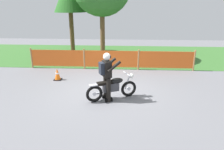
{
  "coord_description": "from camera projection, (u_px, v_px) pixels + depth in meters",
  "views": [
    {
      "loc": [
        0.67,
        -7.44,
        3.26
      ],
      "look_at": [
        0.26,
        -0.65,
        0.9
      ],
      "focal_mm": 33.66,
      "sensor_mm": 36.0,
      "label": 1
    }
  ],
  "objects": [
    {
      "name": "traffic_cone",
      "position": [
        57.0,
        74.0,
        9.25
      ],
      "size": [
        0.32,
        0.32,
        0.53
      ],
      "color": "black",
      "rests_on": "ground"
    },
    {
      "name": "grass_verge",
      "position": [
        114.0,
        55.0,
        13.69
      ],
      "size": [
        24.0,
        6.13,
        0.01
      ],
      "primitive_type": "cube",
      "color": "#386B2D",
      "rests_on": "ground"
    },
    {
      "name": "rider_lead",
      "position": [
        107.0,
        74.0,
        7.12
      ],
      "size": [
        0.78,
        0.69,
        1.69
      ],
      "rotation": [
        0.0,
        0.0,
        0.42
      ],
      "color": "black",
      "rests_on": "ground"
    },
    {
      "name": "ground",
      "position": [
        106.0,
        92.0,
        8.12
      ],
      "size": [
        24.0,
        24.0,
        0.02
      ],
      "primitive_type": "cube",
      "color": "slate"
    },
    {
      "name": "motorcycle_lead",
      "position": [
        112.0,
        88.0,
        7.36
      ],
      "size": [
        1.76,
        0.92,
        0.89
      ],
      "rotation": [
        0.0,
        0.0,
        0.42
      ],
      "color": "black",
      "rests_on": "ground"
    },
    {
      "name": "barrier_fence",
      "position": [
        111.0,
        59.0,
        10.63
      ],
      "size": [
        8.34,
        0.08,
        1.05
      ],
      "color": "#997547",
      "rests_on": "ground"
    }
  ]
}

